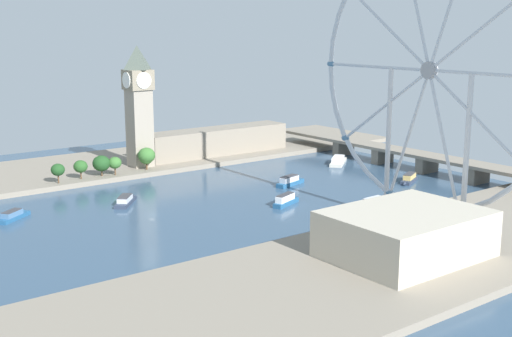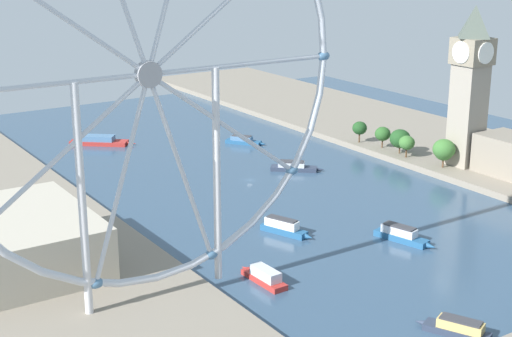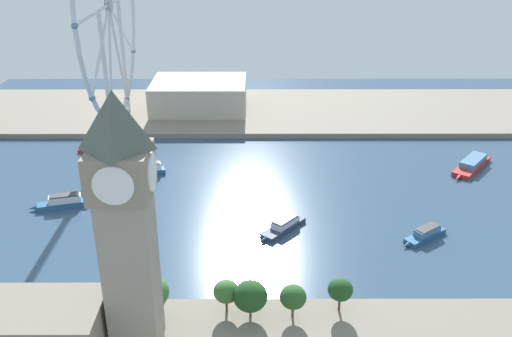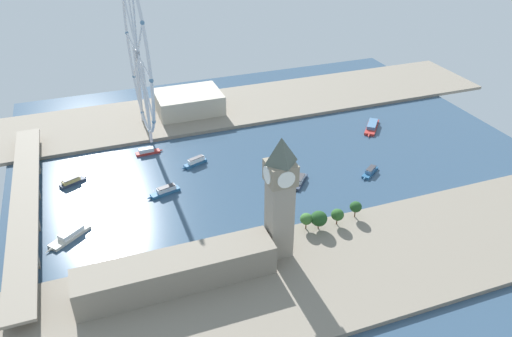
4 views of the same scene
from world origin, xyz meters
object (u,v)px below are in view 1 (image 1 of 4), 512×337
clock_tower (139,104)px  tour_boat_1 (13,216)px  tour_boat_6 (372,204)px  parliament_block (216,141)px  ferris_wheel (429,72)px  tour_boat_5 (290,181)px  tour_boat_0 (409,179)px  riverside_hall (406,234)px  tour_boat_2 (338,161)px  river_bridge (404,154)px  tour_boat_4 (286,200)px  tour_boat_3 (125,200)px

clock_tower → tour_boat_1: (63.41, -102.37, -41.47)m
tour_boat_6 → parliament_block: bearing=-95.6°
ferris_wheel → tour_boat_6: ferris_wheel is taller
clock_tower → tour_boat_6: bearing=19.0°
parliament_block → tour_boat_5: 97.23m
tour_boat_0 → riverside_hall: bearing=14.2°
clock_tower → tour_boat_5: size_ratio=3.04×
tour_boat_1 → tour_boat_2: 220.28m
riverside_hall → river_bridge: 187.45m
tour_boat_5 → river_bridge: bearing=-19.2°
ferris_wheel → tour_boat_1: (-127.08, -149.48, -70.25)m
clock_tower → river_bridge: clock_tower is taller
tour_boat_2 → tour_boat_4: tour_boat_4 is taller
tour_boat_3 → tour_boat_4: (52.85, 66.42, 0.68)m
clock_tower → tour_boat_2: bearing=62.6°
tour_boat_0 → tour_boat_3: tour_boat_0 is taller
clock_tower → tour_boat_5: clock_tower is taller
parliament_block → tour_boat_2: bearing=39.3°
tour_boat_6 → tour_boat_3: bearing=-42.4°
riverside_hall → tour_boat_5: size_ratio=2.36×
parliament_block → tour_boat_0: 142.68m
riverside_hall → tour_boat_3: bearing=-162.3°
clock_tower → tour_boat_3: (69.95, -45.78, -41.44)m
ferris_wheel → riverside_hall: 80.43m
ferris_wheel → tour_boat_2: bearing=151.3°
riverside_hall → parliament_block: bearing=164.9°
parliament_block → tour_boat_3: 133.07m
tour_boat_0 → tour_boat_1: bearing=-41.8°
ferris_wheel → tour_boat_2: 163.29m
riverside_hall → tour_boat_0: (-92.31, 111.37, -9.96)m
tour_boat_0 → tour_boat_2: size_ratio=0.75×
tour_boat_4 → clock_tower: bearing=78.7°
river_bridge → tour_boat_5: bearing=-94.2°
parliament_block → riverside_hall: 233.53m
riverside_hall → tour_boat_3: riverside_hall is taller
river_bridge → tour_boat_6: (57.19, -90.70, -6.73)m
clock_tower → tour_boat_1: clock_tower is taller
tour_boat_1 → tour_boat_0: bearing=-53.0°
tour_boat_0 → tour_boat_1: (-63.54, -215.65, -0.31)m
tour_boat_2 → tour_boat_6: 113.23m
clock_tower → tour_boat_1: bearing=-58.2°
tour_boat_0 → tour_boat_2: (-65.87, 4.61, -0.12)m
tour_boat_2 → tour_boat_6: bearing=-163.2°
riverside_hall → tour_boat_4: size_ratio=2.66×
ferris_wheel → tour_boat_0: bearing=133.8°
tour_boat_3 → clock_tower: bearing=7.8°
riverside_hall → tour_boat_6: riverside_hall is taller
clock_tower → tour_boat_4: bearing=9.5°
riverside_hall → tour_boat_4: 98.72m
tour_boat_4 → tour_boat_6: 44.81m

